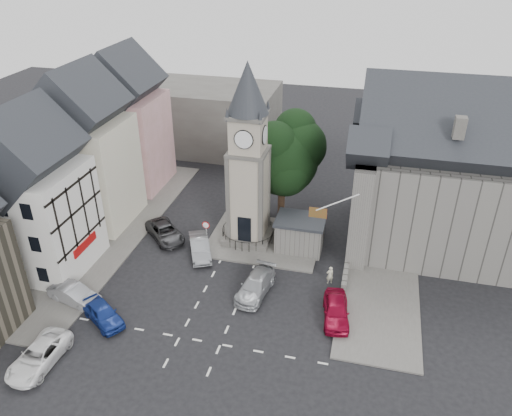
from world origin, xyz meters
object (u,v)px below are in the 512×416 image
(car_west_blue, at_px, (103,313))
(car_east_red, at_px, (336,310))
(stone_shelter, at_px, (300,234))
(clock_tower, at_px, (248,158))
(pedestrian, at_px, (330,275))

(car_west_blue, relative_size, car_east_red, 0.94)
(stone_shelter, distance_m, car_east_red, 9.40)
(clock_tower, distance_m, car_east_red, 14.59)
(clock_tower, relative_size, car_west_blue, 3.84)
(stone_shelter, xyz_separation_m, car_east_red, (4.12, -8.41, -0.78))
(car_east_red, bearing_deg, clock_tower, 126.92)
(stone_shelter, xyz_separation_m, car_west_blue, (-12.30, -12.77, -0.83))
(stone_shelter, relative_size, pedestrian, 2.67)
(clock_tower, bearing_deg, stone_shelter, -5.84)
(car_east_red, bearing_deg, stone_shelter, 107.97)
(car_east_red, bearing_deg, pedestrian, 94.66)
(car_west_blue, bearing_deg, clock_tower, 4.66)
(car_east_red, relative_size, pedestrian, 2.81)
(stone_shelter, xyz_separation_m, pedestrian, (3.20, -4.35, -0.74))
(clock_tower, xyz_separation_m, car_west_blue, (-7.50, -13.27, -7.40))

